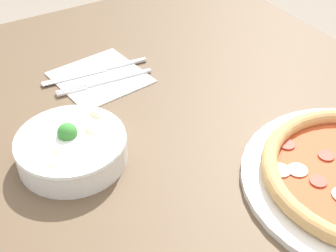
{
  "coord_description": "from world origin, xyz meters",
  "views": [
    {
      "loc": [
        -0.45,
        0.41,
        1.29
      ],
      "look_at": [
        0.08,
        0.09,
        0.79
      ],
      "focal_mm": 50.0,
      "sensor_mm": 36.0,
      "label": 1
    }
  ],
  "objects": [
    {
      "name": "bowl",
      "position": [
        0.1,
        0.26,
        0.8
      ],
      "size": [
        0.18,
        0.18,
        0.07
      ],
      "color": "white",
      "rests_on": "dining_table"
    },
    {
      "name": "knife",
      "position": [
        0.32,
        0.11,
        0.78
      ],
      "size": [
        0.03,
        0.22,
        0.01
      ],
      "rotation": [
        0.0,
        0.0,
        1.48
      ],
      "color": "silver",
      "rests_on": "napkin"
    },
    {
      "name": "dining_table",
      "position": [
        0.0,
        0.0,
        0.66
      ],
      "size": [
        1.29,
        0.83,
        0.77
      ],
      "color": "brown",
      "rests_on": "ground_plane"
    },
    {
      "name": "napkin",
      "position": [
        0.3,
        0.12,
        0.78
      ],
      "size": [
        0.18,
        0.18,
        0.0
      ],
      "color": "white",
      "rests_on": "dining_table"
    },
    {
      "name": "fork",
      "position": [
        0.28,
        0.12,
        0.78
      ],
      "size": [
        0.03,
        0.2,
        0.0
      ],
      "rotation": [
        0.0,
        0.0,
        1.48
      ],
      "color": "silver",
      "rests_on": "napkin"
    }
  ]
}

